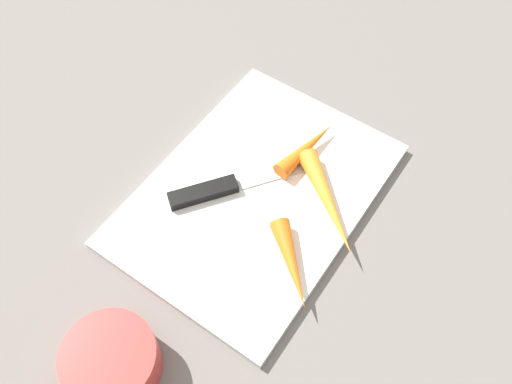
# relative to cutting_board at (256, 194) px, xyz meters

# --- Properties ---
(ground_plane) EXTENTS (1.40, 1.40, 0.00)m
(ground_plane) POSITION_rel_cutting_board_xyz_m (0.00, 0.00, -0.01)
(ground_plane) COLOR slate
(cutting_board) EXTENTS (0.36, 0.26, 0.01)m
(cutting_board) POSITION_rel_cutting_board_xyz_m (0.00, 0.00, 0.00)
(cutting_board) COLOR white
(cutting_board) RESTS_ON ground_plane
(knife) EXTENTS (0.17, 0.13, 0.01)m
(knife) POSITION_rel_cutting_board_xyz_m (0.03, -0.05, 0.01)
(knife) COLOR #B7B7BC
(knife) RESTS_ON cutting_board
(carrot_longest) EXTENTS (0.12, 0.14, 0.03)m
(carrot_longest) POSITION_rel_cutting_board_xyz_m (-0.03, 0.09, 0.02)
(carrot_longest) COLOR orange
(carrot_longest) RESTS_ON cutting_board
(carrot_medium) EXTENTS (0.09, 0.10, 0.03)m
(carrot_medium) POSITION_rel_cutting_board_xyz_m (0.06, 0.10, 0.02)
(carrot_medium) COLOR orange
(carrot_medium) RESTS_ON cutting_board
(carrot_shortest) EXTENTS (0.11, 0.04, 0.02)m
(carrot_shortest) POSITION_rel_cutting_board_xyz_m (-0.09, 0.02, 0.02)
(carrot_shortest) COLOR orange
(carrot_shortest) RESTS_ON cutting_board
(small_bowl) EXTENTS (0.10, 0.10, 0.05)m
(small_bowl) POSITION_rel_cutting_board_xyz_m (0.27, -0.00, 0.02)
(small_bowl) COLOR red
(small_bowl) RESTS_ON ground_plane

